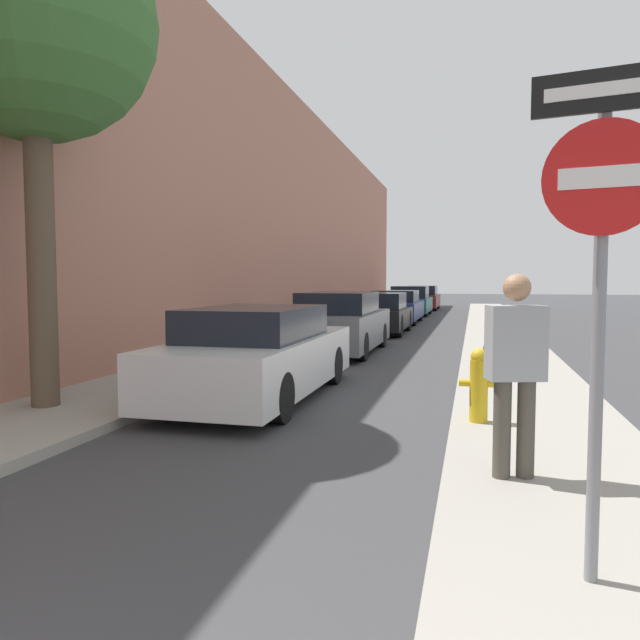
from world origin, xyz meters
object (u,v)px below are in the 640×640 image
object	(u,v)px
parked_car_navy	(396,307)
parked_car_maroon	(422,298)
street_tree_near	(34,22)
traffic_sign_post	(601,248)
fire_hydrant	(479,384)
parked_car_teal	(410,301)
bicycle	(494,353)
pedestrian	(515,364)
parked_car_grey	(340,324)
parked_car_black	(379,314)
parked_car_white	(259,354)

from	to	relation	value
parked_car_navy	parked_car_maroon	distance (m)	11.21
parked_car_navy	street_tree_near	world-z (taller)	street_tree_near
traffic_sign_post	fire_hydrant	bearing A→B (deg)	109.83
fire_hydrant	parked_car_teal	bearing A→B (deg)	97.79
parked_car_navy	bicycle	bearing A→B (deg)	-75.82
street_tree_near	bicycle	xyz separation A→B (m)	(5.74, 4.25, -4.51)
fire_hydrant	pedestrian	distance (m)	2.02
parked_car_grey	fire_hydrant	bearing A→B (deg)	-65.44
parked_car_grey	bicycle	world-z (taller)	parked_car_grey
parked_car_grey	traffic_sign_post	world-z (taller)	traffic_sign_post
parked_car_maroon	street_tree_near	xyz separation A→B (m)	(-2.45, -28.97, 4.31)
pedestrian	street_tree_near	bearing A→B (deg)	-30.38
parked_car_grey	street_tree_near	world-z (taller)	street_tree_near
parked_car_grey	parked_car_navy	distance (m)	10.30
bicycle	parked_car_navy	bearing A→B (deg)	117.21
parked_car_black	pedestrian	distance (m)	14.67
traffic_sign_post	parked_car_grey	bearing A→B (deg)	120.47
parked_car_grey	parked_car_navy	size ratio (longest dim) A/B	0.98
parked_car_teal	street_tree_near	bearing A→B (deg)	-95.73
parked_car_black	parked_car_navy	bearing A→B (deg)	90.60
parked_car_black	street_tree_near	world-z (taller)	street_tree_near
parked_car_black	parked_car_navy	world-z (taller)	parked_car_black
parked_car_grey	parked_car_teal	world-z (taller)	parked_car_grey
parked_car_grey	traffic_sign_post	distance (m)	11.35
fire_hydrant	bicycle	size ratio (longest dim) A/B	0.52
parked_car_white	traffic_sign_post	xyz separation A→B (m)	(3.71, -4.90, 1.26)
parked_car_white	fire_hydrant	xyz separation A→B (m)	(3.14, -1.24, -0.10)
parked_car_maroon	fire_hydrant	distance (m)	28.65
parked_car_white	street_tree_near	bearing A→B (deg)	-143.53
fire_hydrant	pedestrian	world-z (taller)	pedestrian
parked_car_maroon	parked_car_grey	bearing A→B (deg)	-90.48
parked_car_grey	fire_hydrant	xyz separation A→B (m)	(3.19, -6.98, -0.14)
parked_car_white	parked_car_navy	xyz separation A→B (m)	(0.01, 16.04, -0.01)
parked_car_white	street_tree_near	xyz separation A→B (m)	(-2.32, -1.71, 4.32)
traffic_sign_post	bicycle	xyz separation A→B (m)	(-0.28, 7.44, -1.45)
parked_car_grey	parked_car_teal	distance (m)	15.84
street_tree_near	pedestrian	distance (m)	7.09
fire_hydrant	traffic_sign_post	bearing A→B (deg)	-81.19
bicycle	parked_car_maroon	bearing A→B (deg)	110.62
parked_car_white	parked_car_navy	world-z (taller)	parked_car_white
parked_car_navy	parked_car_white	bearing A→B (deg)	-90.03
parked_car_maroon	pedestrian	bearing A→B (deg)	-83.85
parked_car_teal	parked_car_navy	bearing A→B (deg)	-90.11
parked_car_navy	bicycle	world-z (taller)	parked_car_navy
parked_car_white	traffic_sign_post	distance (m)	6.27
fire_hydrant	bicycle	bearing A→B (deg)	85.73
parked_car_white	pedestrian	world-z (taller)	pedestrian
fire_hydrant	pedestrian	xyz separation A→B (m)	(0.27, -1.94, 0.51)
parked_car_white	parked_car_grey	world-z (taller)	parked_car_grey
parked_car_maroon	traffic_sign_post	world-z (taller)	traffic_sign_post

